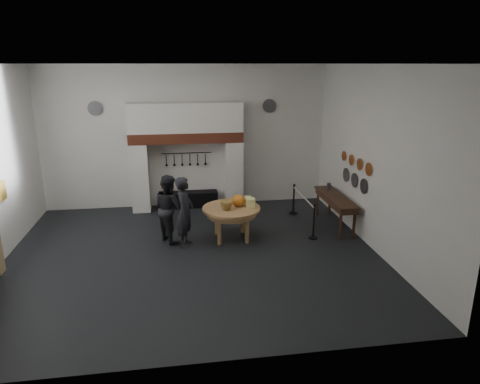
{
  "coord_description": "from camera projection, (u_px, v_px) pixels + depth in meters",
  "views": [
    {
      "loc": [
        -0.3,
        -9.66,
        4.51
      ],
      "look_at": [
        1.25,
        0.69,
        1.35
      ],
      "focal_mm": 32.0,
      "sensor_mm": 36.0,
      "label": 1
    }
  ],
  "objects": [
    {
      "name": "pewter_plate_back_right",
      "position": [
        269.0,
        106.0,
        13.7
      ],
      "size": [
        0.44,
        0.03,
        0.44
      ],
      "primitive_type": "cylinder",
      "rotation": [
        1.57,
        0.0,
        0.0
      ],
      "color": "#4C4C51",
      "rests_on": "wall_back"
    },
    {
      "name": "wall_plaque",
      "position": [
        2.0,
        191.0,
        10.16
      ],
      "size": [
        0.05,
        0.34,
        0.44
      ],
      "primitive_type": "cube",
      "color": "gold",
      "rests_on": "wall_left"
    },
    {
      "name": "visitor_far",
      "position": [
        169.0,
        208.0,
        11.12
      ],
      "size": [
        1.03,
        1.09,
        1.78
      ],
      "primitive_type": "imported",
      "rotation": [
        0.0,
        0.0,
        2.12
      ],
      "color": "black",
      "rests_on": "floor"
    },
    {
      "name": "barrier_rope",
      "position": [
        304.0,
        197.0,
        12.19
      ],
      "size": [
        0.04,
        2.0,
        0.04
      ],
      "primitive_type": "cylinder",
      "rotation": [
        1.57,
        0.0,
        0.0
      ],
      "color": "beige",
      "rests_on": "barrier_post_near"
    },
    {
      "name": "barrier_post_near",
      "position": [
        314.0,
        222.0,
        11.36
      ],
      "size": [
        0.05,
        0.05,
        0.9
      ],
      "primitive_type": "cylinder",
      "color": "black",
      "rests_on": "floor"
    },
    {
      "name": "pewter_jug",
      "position": [
        329.0,
        187.0,
        12.64
      ],
      "size": [
        0.12,
        0.12,
        0.22
      ],
      "primitive_type": "cylinder",
      "color": "#444448",
      "rests_on": "side_table"
    },
    {
      "name": "ceiling",
      "position": [
        187.0,
        64.0,
        9.19
      ],
      "size": [
        9.0,
        8.0,
        0.02
      ],
      "primitive_type": "cube",
      "color": "silver",
      "rests_on": "wall_back"
    },
    {
      "name": "chimney_hood",
      "position": [
        185.0,
        117.0,
        13.11
      ],
      "size": [
        3.5,
        0.7,
        0.9
      ],
      "primitive_type": "cube",
      "color": "silver",
      "rests_on": "hearth_brick_band"
    },
    {
      "name": "wall_front",
      "position": [
        202.0,
        229.0,
        6.06
      ],
      "size": [
        9.0,
        0.02,
        4.5
      ],
      "primitive_type": "cube",
      "color": "silver",
      "rests_on": "floor"
    },
    {
      "name": "barrier_post_far",
      "position": [
        294.0,
        200.0,
        13.26
      ],
      "size": [
        0.05,
        0.05,
        0.9
      ],
      "primitive_type": "cylinder",
      "color": "black",
      "rests_on": "floor"
    },
    {
      "name": "utensil_rail",
      "position": [
        186.0,
        153.0,
        13.7
      ],
      "size": [
        1.6,
        0.02,
        0.02
      ],
      "primitive_type": "cylinder",
      "rotation": [
        0.0,
        1.57,
        0.0
      ],
      "color": "black",
      "rests_on": "wall_back"
    },
    {
      "name": "pumpkin",
      "position": [
        238.0,
        200.0,
        11.31
      ],
      "size": [
        0.36,
        0.36,
        0.31
      ],
      "primitive_type": "ellipsoid",
      "color": "orange",
      "rests_on": "work_table"
    },
    {
      "name": "wicker_basket",
      "position": [
        226.0,
        206.0,
        11.04
      ],
      "size": [
        0.35,
        0.35,
        0.22
      ],
      "primitive_type": "cone",
      "rotation": [
        3.14,
        0.0,
        -0.08
      ],
      "color": "olive",
      "rests_on": "work_table"
    },
    {
      "name": "copper_pan_a",
      "position": [
        369.0,
        169.0,
        10.75
      ],
      "size": [
        0.03,
        0.34,
        0.34
      ],
      "primitive_type": "cylinder",
      "rotation": [
        0.0,
        1.57,
        0.0
      ],
      "color": "#C6662D",
      "rests_on": "wall_right"
    },
    {
      "name": "floor",
      "position": [
        194.0,
        255.0,
        10.49
      ],
      "size": [
        9.0,
        8.0,
        0.02
      ],
      "primitive_type": "cube",
      "color": "black",
      "rests_on": "ground"
    },
    {
      "name": "copper_pan_b",
      "position": [
        360.0,
        164.0,
        11.27
      ],
      "size": [
        0.03,
        0.32,
        0.32
      ],
      "primitive_type": "cylinder",
      "rotation": [
        0.0,
        1.57,
        0.0
      ],
      "color": "#C6662D",
      "rests_on": "wall_right"
    },
    {
      "name": "pewter_plate_mid",
      "position": [
        354.0,
        180.0,
        11.65
      ],
      "size": [
        0.03,
        0.4,
        0.4
      ],
      "primitive_type": "cylinder",
      "rotation": [
        0.0,
        1.57,
        0.0
      ],
      "color": "#4C4C51",
      "rests_on": "wall_right"
    },
    {
      "name": "copper_pan_c",
      "position": [
        351.0,
        160.0,
        11.79
      ],
      "size": [
        0.03,
        0.3,
        0.3
      ],
      "primitive_type": "cylinder",
      "rotation": [
        0.0,
        1.57,
        0.0
      ],
      "color": "#C6662D",
      "rests_on": "wall_right"
    },
    {
      "name": "pewter_plate_back_left",
      "position": [
        95.0,
        108.0,
        12.94
      ],
      "size": [
        0.44,
        0.03,
        0.44
      ],
      "primitive_type": "cylinder",
      "rotation": [
        1.57,
        0.0,
        0.0
      ],
      "color": "#4C4C51",
      "rests_on": "wall_back"
    },
    {
      "name": "copper_pan_d",
      "position": [
        344.0,
        156.0,
        12.32
      ],
      "size": [
        0.03,
        0.28,
        0.28
      ],
      "primitive_type": "cylinder",
      "rotation": [
        0.0,
        1.57,
        0.0
      ],
      "color": "#C6662D",
      "rests_on": "wall_right"
    },
    {
      "name": "pewter_plate_right",
      "position": [
        346.0,
        175.0,
        12.22
      ],
      "size": [
        0.03,
        0.4,
        0.4
      ],
      "primitive_type": "cylinder",
      "rotation": [
        0.0,
        1.57,
        0.0
      ],
      "color": "#4C4C51",
      "rests_on": "wall_right"
    },
    {
      "name": "cheese_block_small",
      "position": [
        248.0,
        200.0,
        11.51
      ],
      "size": [
        0.18,
        0.18,
        0.2
      ],
      "primitive_type": "cube",
      "color": "#FAF795",
      "rests_on": "work_table"
    },
    {
      "name": "wall_back",
      "position": [
        186.0,
        137.0,
        13.63
      ],
      "size": [
        9.0,
        0.02,
        4.5
      ],
      "primitive_type": "cube",
      "color": "silver",
      "rests_on": "floor"
    },
    {
      "name": "visitor_near",
      "position": [
        185.0,
        212.0,
        10.8
      ],
      "size": [
        0.59,
        0.75,
        1.82
      ],
      "primitive_type": "imported",
      "rotation": [
        0.0,
        0.0,
        1.32
      ],
      "color": "black",
      "rests_on": "floor"
    },
    {
      "name": "chimney_pier_left",
      "position": [
        140.0,
        177.0,
        13.43
      ],
      "size": [
        0.55,
        0.7,
        2.15
      ],
      "primitive_type": "cube",
      "color": "silver",
      "rests_on": "floor"
    },
    {
      "name": "work_table",
      "position": [
        231.0,
        209.0,
        11.25
      ],
      "size": [
        1.65,
        1.65,
        0.07
      ],
      "primitive_type": "cylinder",
      "rotation": [
        0.0,
        0.0,
        -0.08
      ],
      "color": "tan",
      "rests_on": "floor"
    },
    {
      "name": "wall_right",
      "position": [
        375.0,
        159.0,
        10.48
      ],
      "size": [
        0.02,
        8.0,
        4.5
      ],
      "primitive_type": "cube",
      "color": "silver",
      "rests_on": "floor"
    },
    {
      "name": "iron_range",
      "position": [
        188.0,
        199.0,
        13.94
      ],
      "size": [
        1.9,
        0.45,
        0.5
      ],
      "primitive_type": "cube",
      "color": "black",
      "rests_on": "floor"
    },
    {
      "name": "pewter_plate_left",
      "position": [
        364.0,
        186.0,
        11.09
      ],
      "size": [
        0.03,
        0.4,
        0.4
      ],
      "primitive_type": "cylinder",
      "rotation": [
        0.0,
        1.57,
        0.0
      ],
      "color": "#4C4C51",
      "rests_on": "wall_right"
    },
    {
      "name": "cheese_block_big",
      "position": [
        250.0,
        203.0,
        11.22
      ],
      "size": [
        0.22,
        0.22,
        0.24
      ],
      "primitive_type": "cube",
      "color": "#FFFE98",
      "rests_on": "work_table"
    },
    {
      "name": "hearth_brick_band",
      "position": [
        186.0,
        137.0,
        13.28
      ],
      "size": [
        3.5,
        0.72,
        0.32
      ],
      "primitive_type": "cube",
      "color": "#9E442B",
      "rests_on": "chimney_pier_left"
    },
    {
      "name": "side_table",
      "position": [
        336.0,
        197.0,
        12.11
      ],
      "size": [
        0.55,
        2.2,
        0.06
      ],
      "primitive_type": "cube",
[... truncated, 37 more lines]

